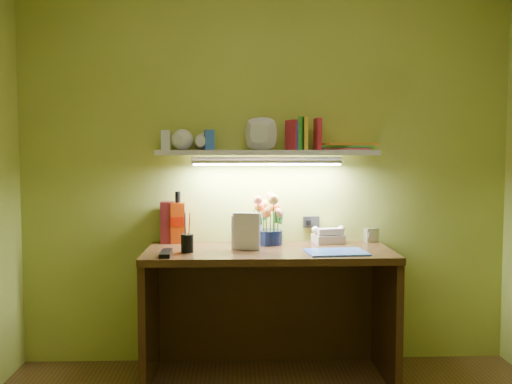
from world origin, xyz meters
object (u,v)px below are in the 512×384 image
desk_clock (371,235)px  desk (269,314)px  telephone (328,235)px  flower_bouquet (268,219)px  whisky_bottle (178,217)px

desk_clock → desk: bearing=-178.5°
telephone → desk_clock: size_ratio=2.09×
telephone → desk_clock: telephone is taller
flower_bouquet → desk_clock: bearing=6.4°
flower_bouquet → whisky_bottle: whisky_bottle is taller
desk_clock → flower_bouquet: bearing=167.1°
telephone → flower_bouquet: bearing=172.7°
desk → telephone: size_ratio=7.98×
desk → desk_clock: 0.81m
telephone → whisky_bottle: 0.92m
desk_clock → telephone: bearing=169.8°
desk → flower_bouquet: size_ratio=4.65×
telephone → whisky_bottle: whisky_bottle is taller
flower_bouquet → whisky_bottle: bearing=172.9°
desk → flower_bouquet: (0.01, 0.17, 0.53)m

